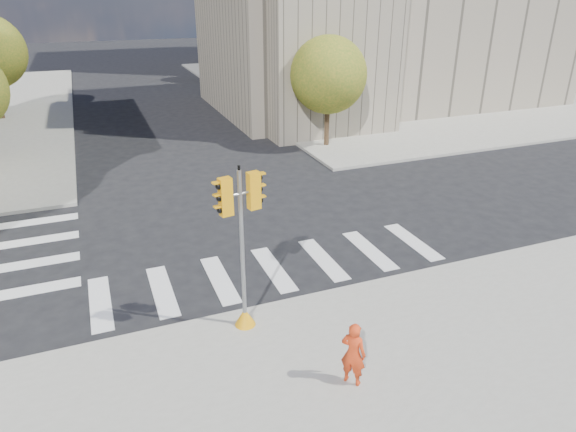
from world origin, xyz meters
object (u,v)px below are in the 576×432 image
(traffic_signal, at_px, (243,263))
(photographer, at_px, (353,354))
(lamp_near, at_px, (308,56))
(lamp_far, at_px, (241,37))

(traffic_signal, bearing_deg, photographer, -72.64)
(lamp_near, distance_m, lamp_far, 14.00)
(lamp_near, height_order, lamp_far, same)
(traffic_signal, xyz_separation_m, photographer, (1.63, -3.00, -1.10))
(lamp_far, bearing_deg, photographer, -103.02)
(lamp_near, height_order, photographer, lamp_near)
(lamp_near, xyz_separation_m, traffic_signal, (-9.90, -18.74, -2.52))
(lamp_near, bearing_deg, lamp_far, 90.00)
(traffic_signal, bearing_deg, lamp_far, 61.98)
(photographer, bearing_deg, lamp_far, -53.50)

